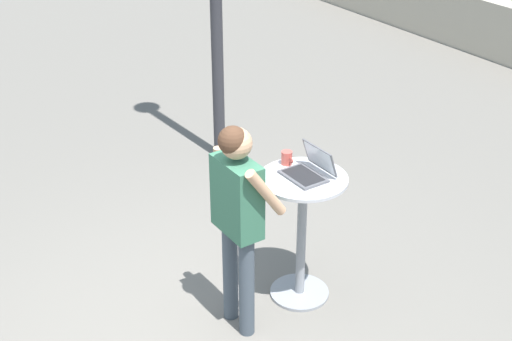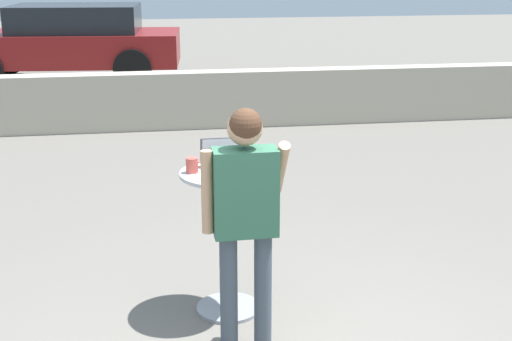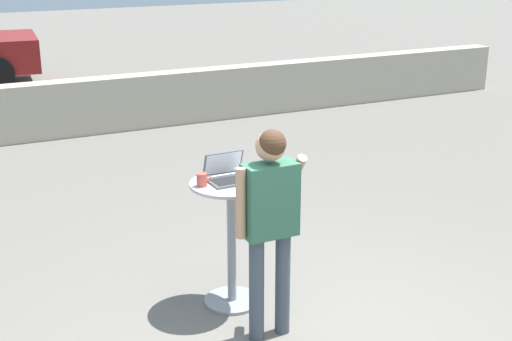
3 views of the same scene
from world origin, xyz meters
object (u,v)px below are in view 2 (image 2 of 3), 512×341
Objects in this scene: laptop at (226,163)px; coffee_mug at (192,165)px; standing_person at (245,205)px; cafe_table at (227,226)px; parked_car_near_street at (69,41)px.

laptop is 0.23m from coffee_mug.
laptop is at bearing 93.96° from standing_person.
laptop is 0.21× the size of standing_person.
coffee_mug is (-0.23, 0.02, 0.44)m from cafe_table.
cafe_table is 0.44m from laptop.
cafe_table is at bearing -4.02° from coffee_mug.
coffee_mug is 0.66m from standing_person.
laptop is at bearing -78.93° from parked_car_near_street.
cafe_table is 8.74× the size of coffee_mug.
standing_person is 0.35× the size of parked_car_near_street.
cafe_table is 0.68m from standing_person.
cafe_table is 0.65× the size of standing_person.
parked_car_near_street reaches higher than cafe_table.
parked_car_near_street is (-1.74, 10.07, -0.30)m from coffee_mug.
cafe_table is at bearing 94.18° from standing_person.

